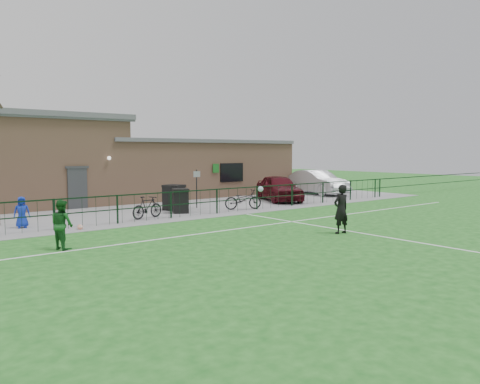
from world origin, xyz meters
TOP-DOWN VIEW (x-y plane):
  - ground at (0.00, 0.00)m, footprint 90.00×90.00m
  - paving_strip at (0.00, 13.50)m, footprint 34.00×13.00m
  - pitch_line_touch at (0.00, 7.80)m, footprint 28.00×0.10m
  - pitch_line_mid at (0.00, 4.00)m, footprint 28.00×0.10m
  - pitch_line_perp at (2.00, 0.00)m, footprint 0.10×16.00m
  - perimeter_fence at (0.00, 8.00)m, footprint 28.00×0.10m
  - wheelie_bin_left at (-0.25, 9.26)m, footprint 0.98×1.03m
  - wheelie_bin_right at (0.06, 10.38)m, footprint 1.08×1.13m
  - sign_post at (1.47, 10.46)m, footprint 0.07×0.07m
  - car_maroon at (7.21, 10.30)m, footprint 3.50×4.87m
  - car_silver at (12.23, 11.81)m, footprint 2.38×5.19m
  - bicycle_d at (-2.37, 8.56)m, footprint 1.70×0.83m
  - bicycle_e at (2.95, 8.44)m, footprint 2.03×1.34m
  - spectator_child at (-7.33, 9.27)m, footprint 0.66×0.51m
  - goalkeeper_kick at (1.36, 0.97)m, footprint 1.24×3.86m
  - outfield_player at (-7.37, 4.41)m, footprint 0.76×0.87m
  - ball_ground at (-5.71, 7.55)m, footprint 0.21×0.21m
  - clubhouse at (-0.88, 16.50)m, footprint 24.25×5.40m

SIDE VIEW (x-z plane):
  - ground at x=0.00m, z-range 0.00..0.00m
  - pitch_line_touch at x=0.00m, z-range 0.00..0.01m
  - pitch_line_mid at x=0.00m, z-range 0.00..0.01m
  - pitch_line_perp at x=2.00m, z-range 0.00..0.01m
  - paving_strip at x=0.00m, z-range 0.00..0.02m
  - ball_ground at x=-5.71m, z-range 0.00..0.21m
  - bicycle_d at x=-2.37m, z-range 0.02..1.00m
  - bicycle_e at x=2.95m, z-range 0.02..1.03m
  - wheelie_bin_left at x=-0.25m, z-range 0.02..1.10m
  - perimeter_fence at x=0.00m, z-range 0.00..1.20m
  - wheelie_bin_right at x=0.06m, z-range 0.02..1.20m
  - spectator_child at x=-7.33m, z-range 0.02..1.23m
  - outfield_player at x=-7.37m, z-range 0.00..1.52m
  - car_maroon at x=7.21m, z-range 0.02..1.56m
  - car_silver at x=12.23m, z-range 0.02..1.67m
  - goalkeeper_kick at x=1.36m, z-range 0.01..1.78m
  - sign_post at x=1.47m, z-range 0.02..2.02m
  - clubhouse at x=-0.88m, z-range -0.26..4.70m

